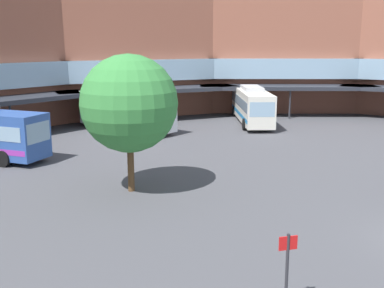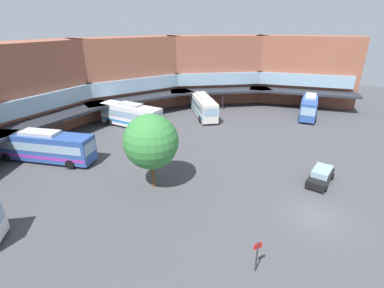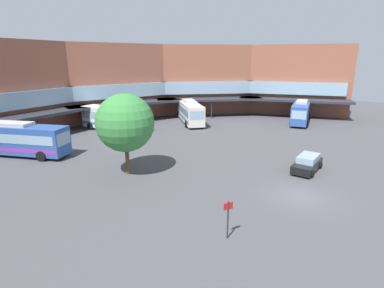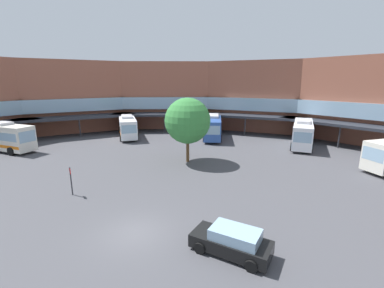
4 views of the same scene
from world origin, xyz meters
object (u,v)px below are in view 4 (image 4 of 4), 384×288
object	(u,v)px
bus_0	(0,136)
stop_sign_post	(71,178)
plaza_tree	(188,121)
bus_5	(303,133)
bus_1	(213,126)
parked_car	(232,241)
bus_3	(127,126)

from	to	relation	value
bus_0	stop_sign_post	size ratio (longest dim) A/B	4.44
plaza_tree	bus_5	bearing A→B (deg)	47.89
bus_1	bus_5	size ratio (longest dim) A/B	1.20
parked_car	plaza_tree	bearing A→B (deg)	-51.39
parked_car	stop_sign_post	distance (m)	14.43
plaza_tree	stop_sign_post	xyz separation A→B (m)	(-5.10, -12.29, -3.37)
stop_sign_post	bus_0	bearing A→B (deg)	161.49
bus_0	bus_1	distance (m)	30.97
bus_1	parked_car	world-z (taller)	bus_1
parked_car	plaza_tree	xyz separation A→B (m)	(-9.15, 14.43, 4.13)
bus_1	bus_5	bearing A→B (deg)	67.76
plaza_tree	stop_sign_post	distance (m)	13.73
bus_0	plaza_tree	bearing A→B (deg)	11.04
bus_3	bus_0	bearing A→B (deg)	-75.20
bus_3	stop_sign_post	bearing A→B (deg)	-14.19
bus_1	stop_sign_post	distance (m)	27.12
bus_3	plaza_tree	bearing A→B (deg)	20.04
stop_sign_post	parked_car	bearing A→B (deg)	-8.53
bus_0	bus_3	world-z (taller)	bus_0
bus_5	plaza_tree	xyz separation A→B (m)	(-12.27, -13.57, 2.93)
bus_1	bus_5	xyz separation A→B (m)	(14.14, -1.06, 0.03)
plaza_tree	stop_sign_post	bearing A→B (deg)	-112.54
parked_car	plaza_tree	size ratio (longest dim) A/B	0.61
bus_0	stop_sign_post	distance (m)	21.44
bus_5	stop_sign_post	bearing A→B (deg)	-34.22
bus_0	plaza_tree	distance (m)	26.16
plaza_tree	stop_sign_post	size ratio (longest dim) A/B	3.09
bus_1	plaza_tree	bearing A→B (deg)	-10.63
bus_0	stop_sign_post	bearing A→B (deg)	-19.64
bus_0	plaza_tree	xyz separation A→B (m)	(25.42, 5.48, 2.86)
parked_car	bus_3	bearing A→B (deg)	-37.47
bus_3	stop_sign_post	distance (m)	23.44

